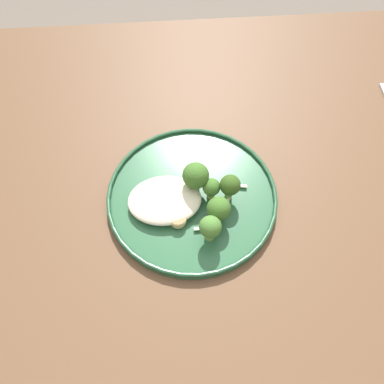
{
  "coord_description": "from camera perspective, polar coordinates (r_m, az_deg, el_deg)",
  "views": [
    {
      "loc": [
        0.07,
        0.32,
        1.27
      ],
      "look_at": [
        0.05,
        0.01,
        0.76
      ],
      "focal_mm": 33.17,
      "sensor_mm": 36.0,
      "label": 1
    }
  ],
  "objects": [
    {
      "name": "broccoli_floret_small_sprig",
      "position": [
        0.58,
        6.13,
        1.0
      ],
      "size": [
        0.03,
        0.03,
        0.06
      ],
      "color": "#7A994C",
      "rests_on": "dinner_plate"
    },
    {
      "name": "noodle_bed",
      "position": [
        0.59,
        -4.42,
        -1.28
      ],
      "size": [
        0.12,
        0.09,
        0.03
      ],
      "color": "beige",
      "rests_on": "dinner_plate"
    },
    {
      "name": "onion_sliver_curled_piece",
      "position": [
        0.6,
        5.85,
        -1.05
      ],
      "size": [
        0.02,
        0.05,
        0.0
      ],
      "primitive_type": "cube",
      "rotation": [
        0.0,
        0.0,
        4.43
      ],
      "color": "silver",
      "rests_on": "dinner_plate"
    },
    {
      "name": "broccoli_floret_tall_stalk",
      "position": [
        0.58,
        0.58,
        2.81
      ],
      "size": [
        0.04,
        0.04,
        0.06
      ],
      "color": "#7A994C",
      "rests_on": "dinner_plate"
    },
    {
      "name": "broccoli_floret_split_head",
      "position": [
        0.55,
        4.32,
        -2.74
      ],
      "size": [
        0.04,
        0.04,
        0.05
      ],
      "color": "#7A994C",
      "rests_on": "dinner_plate"
    },
    {
      "name": "dinner_plate",
      "position": [
        0.61,
        -0.0,
        -0.56
      ],
      "size": [
        0.29,
        0.29,
        0.02
      ],
      "color": "#235133",
      "rests_on": "wooden_dining_table"
    },
    {
      "name": "seared_scallop_left_edge",
      "position": [
        0.58,
        -2.47,
        -2.27
      ],
      "size": [
        0.02,
        0.02,
        0.02
      ],
      "color": "#DBB77A",
      "rests_on": "dinner_plate"
    },
    {
      "name": "seared_scallop_front_small",
      "position": [
        0.59,
        -7.7,
        -1.82
      ],
      "size": [
        0.03,
        0.03,
        0.01
      ],
      "color": "#E5C689",
      "rests_on": "dinner_plate"
    },
    {
      "name": "seared_scallop_large_seared",
      "position": [
        0.61,
        -4.29,
        1.15
      ],
      "size": [
        0.03,
        0.03,
        0.01
      ],
      "color": "beige",
      "rests_on": "dinner_plate"
    },
    {
      "name": "broccoli_floret_beside_noodles",
      "position": [
        0.54,
        2.95,
        -5.75
      ],
      "size": [
        0.03,
        0.03,
        0.05
      ],
      "color": "#7A994C",
      "rests_on": "dinner_plate"
    },
    {
      "name": "ground",
      "position": [
        1.31,
        2.27,
        -16.87
      ],
      "size": [
        6.0,
        6.0,
        0.0
      ],
      "primitive_type": "plane",
      "color": "#665B51"
    },
    {
      "name": "broccoli_floret_left_leaning",
      "position": [
        0.58,
        3.12,
        0.67
      ],
      "size": [
        0.03,
        0.03,
        0.05
      ],
      "color": "#89A356",
      "rests_on": "dinner_plate"
    },
    {
      "name": "seared_scallop_tilted_round",
      "position": [
        0.57,
        -2.27,
        -4.48
      ],
      "size": [
        0.03,
        0.03,
        0.01
      ],
      "color": "#DBB77A",
      "rests_on": "dinner_plate"
    },
    {
      "name": "wooden_dining_table",
      "position": [
        0.69,
        4.12,
        -3.23
      ],
      "size": [
        1.4,
        1.0,
        0.74
      ],
      "color": "brown",
      "rests_on": "ground"
    },
    {
      "name": "onion_sliver_pale_crescent",
      "position": [
        0.61,
        6.74,
        1.13
      ],
      "size": [
        0.05,
        0.01,
        0.0
      ],
      "primitive_type": "cube",
      "rotation": [
        0.0,
        0.0,
        2.96
      ],
      "color": "silver",
      "rests_on": "dinner_plate"
    },
    {
      "name": "onion_sliver_short_strip",
      "position": [
        0.57,
        2.12,
        -5.8
      ],
      "size": [
        0.04,
        0.01,
        0.0
      ],
      "primitive_type": "cube",
      "rotation": [
        0.0,
        0.0,
        0.05
      ],
      "color": "silver",
      "rests_on": "dinner_plate"
    },
    {
      "name": "seared_scallop_tiny_bay",
      "position": [
        0.59,
        -4.4,
        -1.32
      ],
      "size": [
        0.03,
        0.03,
        0.02
      ],
      "color": "#E5C689",
      "rests_on": "dinner_plate"
    }
  ]
}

